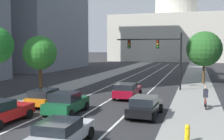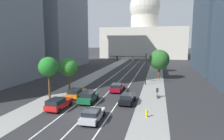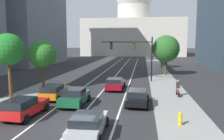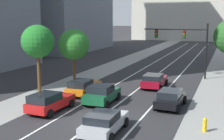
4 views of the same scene
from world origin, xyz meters
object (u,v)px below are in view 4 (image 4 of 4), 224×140
Objects in this scene: car_green at (102,94)px; capitol_building at (206,3)px; car_orange at (83,87)px; fire_hydrant at (205,125)px; traffic_signal_mast at (186,40)px; car_crimson at (154,80)px; car_black at (170,98)px; street_tree_near_left at (38,42)px; car_silver at (104,122)px; car_red at (49,102)px; street_tree_mid_left at (74,45)px.

capitol_building is at bearing -1.85° from car_green.
fire_hydrant is at bearing -118.51° from car_orange.
car_crimson is at bearing -107.42° from traffic_signal_mast.
street_tree_near_left reaches higher than car_black.
car_green is at bearing 158.57° from car_crimson.
traffic_signal_mast is at bearing -7.29° from car_silver.
car_crimson is 7.43m from car_orange.
car_black is 13.38m from traffic_signal_mast.
car_crimson is 1.00× the size of car_black.
car_silver is 0.98× the size of car_red.
car_crimson reaches higher than car_silver.
car_red is at bearing -73.05° from street_tree_mid_left.
car_green reaches higher than car_crimson.
car_silver is (2.76, -6.17, -0.08)m from car_green.
car_silver is 4.69× the size of fire_hydrant.
traffic_signal_mast is at bearing 5.34° from car_black.
car_black is at bearing 123.04° from fire_hydrant.
capitol_building is 9.97× the size of car_red.
car_red is 11.26m from fire_hydrant.
fire_hydrant is (3.64, -17.40, -3.98)m from traffic_signal_mast.
street_tree_mid_left is (-8.42, -1.17, 3.44)m from car_crimson.
traffic_signal_mast is at bearing 36.69° from street_tree_mid_left.
car_orange is at bearing 84.11° from car_black.
traffic_signal_mast is 8.16× the size of fire_hydrant.
capitol_building is at bearing -0.45° from car_silver.
car_crimson is 13.23m from car_silver.
traffic_signal_mast is (-0.67, 12.84, 3.70)m from car_black.
car_green is at bearing -46.15° from street_tree_mid_left.
capitol_building is 81.71m from street_tree_mid_left.
capitol_building reaches higher than car_silver.
capitol_building is 86.87m from car_black.
traffic_signal_mast is 1.27× the size of street_tree_mid_left.
traffic_signal_mast reaches higher than fire_hydrant.
capitol_building is 91.61m from fire_hydrant.
capitol_building reaches higher than street_tree_mid_left.
car_crimson is 12.18m from fire_hydrant.
capitol_building is 7.37× the size of street_tree_mid_left.
traffic_signal_mast is 1.16× the size of street_tree_near_left.
car_silver is 0.73× the size of street_tree_mid_left.
capitol_building reaches higher than street_tree_near_left.
car_orange is 5.73m from street_tree_near_left.
car_silver is 7.57m from car_black.
traffic_signal_mast reaches higher than street_tree_mid_left.
car_green is 0.71× the size of street_tree_mid_left.
car_green is at bearing -90.91° from capitol_building.
car_silver is 0.67× the size of street_tree_near_left.
car_orange is 0.77× the size of street_tree_mid_left.
traffic_signal_mast reaches higher than car_crimson.
car_black is at bearing -81.87° from car_green.
street_tree_mid_left is (0.72, 5.43, -0.67)m from street_tree_near_left.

